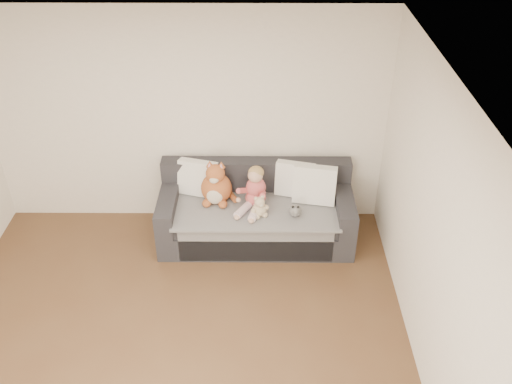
% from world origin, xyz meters
% --- Properties ---
extents(room_shell, '(5.00, 5.00, 5.00)m').
position_xyz_m(room_shell, '(0.00, 0.42, 1.30)').
color(room_shell, brown).
rests_on(room_shell, ground).
extents(sofa, '(2.20, 0.94, 0.85)m').
position_xyz_m(sofa, '(0.78, 2.06, 0.31)').
color(sofa, '#27272C').
rests_on(sofa, ground).
extents(cushion_left, '(0.49, 0.32, 0.43)m').
position_xyz_m(cushion_left, '(0.10, 2.26, 0.68)').
color(cushion_left, white).
rests_on(cushion_left, sofa).
extents(cushion_right_back, '(0.48, 0.30, 0.42)m').
position_xyz_m(cushion_right_back, '(1.22, 2.25, 0.67)').
color(cushion_right_back, white).
rests_on(cushion_right_back, sofa).
extents(cushion_right_front, '(0.51, 0.30, 0.45)m').
position_xyz_m(cushion_right_front, '(1.44, 2.11, 0.69)').
color(cushion_right_front, white).
rests_on(cushion_right_front, sofa).
extents(toddler, '(0.36, 0.50, 0.50)m').
position_xyz_m(toddler, '(0.76, 2.00, 0.68)').
color(toddler, '#D94C61').
rests_on(toddler, sofa).
extents(plush_cat, '(0.43, 0.36, 0.54)m').
position_xyz_m(plush_cat, '(0.33, 2.10, 0.67)').
color(plush_cat, '#A64C24').
rests_on(plush_cat, sofa).
extents(teddy_bear, '(0.20, 0.17, 0.26)m').
position_xyz_m(teddy_bear, '(0.82, 1.81, 0.58)').
color(teddy_bear, tan).
rests_on(teddy_bear, sofa).
extents(plush_cow, '(0.14, 0.21, 0.17)m').
position_xyz_m(plush_cow, '(1.21, 1.82, 0.54)').
color(plush_cow, white).
rests_on(plush_cow, sofa).
extents(sippy_cup, '(0.11, 0.07, 0.12)m').
position_xyz_m(sippy_cup, '(0.79, 1.85, 0.53)').
color(sippy_cup, purple).
rests_on(sippy_cup, sofa).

